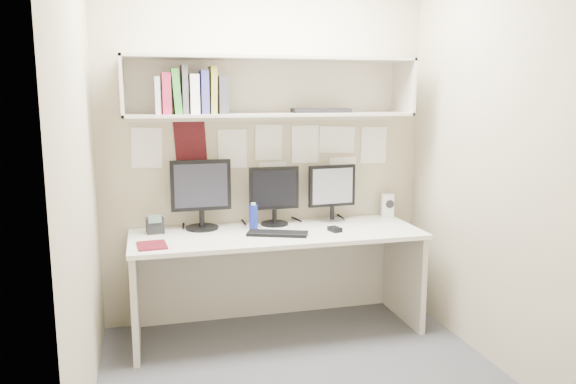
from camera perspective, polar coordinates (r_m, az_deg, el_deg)
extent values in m
cube|color=#414145|center=(3.57, 1.45, -18.00)|extent=(2.40, 2.00, 0.01)
cube|color=tan|center=(4.14, -2.26, 4.78)|extent=(2.40, 0.02, 2.60)
cube|color=tan|center=(2.24, 8.59, 0.24)|extent=(2.40, 0.02, 2.60)
cube|color=tan|center=(3.07, -20.53, 2.34)|extent=(0.02, 2.00, 2.60)
cube|color=tan|center=(3.69, 19.82, 3.56)|extent=(0.02, 2.00, 2.60)
cube|color=silver|center=(3.89, -1.08, -4.29)|extent=(2.00, 0.70, 0.03)
cube|color=beige|center=(4.30, -2.09, -7.96)|extent=(1.96, 0.02, 0.70)
cube|color=beige|center=(3.94, -1.68, 7.87)|extent=(2.00, 0.38, 0.02)
cube|color=beige|center=(3.94, -1.71, 13.40)|extent=(2.00, 0.38, 0.02)
cube|color=beige|center=(4.11, -2.26, 10.61)|extent=(2.00, 0.02, 0.40)
cube|color=beige|center=(3.84, -16.51, 10.26)|extent=(0.02, 0.38, 0.40)
cube|color=beige|center=(4.26, 11.62, 10.39)|extent=(0.02, 0.38, 0.40)
cylinder|color=black|center=(4.02, -8.72, -3.61)|extent=(0.23, 0.23, 0.02)
cylinder|color=black|center=(4.00, -8.74, -2.69)|extent=(0.04, 0.04, 0.12)
cube|color=black|center=(3.97, -8.85, 0.68)|extent=(0.42, 0.04, 0.36)
cube|color=black|center=(3.95, -8.82, 0.64)|extent=(0.37, 0.01, 0.30)
cylinder|color=black|center=(4.10, -1.38, -3.23)|extent=(0.20, 0.20, 0.01)
cylinder|color=black|center=(4.09, -1.38, -2.45)|extent=(0.03, 0.03, 0.10)
cube|color=black|center=(4.06, -1.43, 0.40)|extent=(0.36, 0.04, 0.31)
cube|color=black|center=(4.04, -1.37, 0.36)|extent=(0.32, 0.01, 0.26)
cylinder|color=#A5A5AA|center=(4.22, 4.49, -2.88)|extent=(0.20, 0.20, 0.01)
cylinder|color=black|center=(4.21, 4.50, -2.12)|extent=(0.03, 0.03, 0.10)
cube|color=black|center=(4.18, 4.49, 0.64)|extent=(0.36, 0.06, 0.31)
cube|color=#AFAFB4|center=(4.16, 4.58, 0.60)|extent=(0.32, 0.03, 0.26)
cube|color=black|center=(3.81, -1.08, -4.24)|extent=(0.43, 0.28, 0.02)
cube|color=black|center=(3.91, 4.77, -3.79)|extent=(0.09, 0.11, 0.03)
cube|color=silver|center=(4.42, 10.04, -1.33)|extent=(0.11, 0.11, 0.18)
cylinder|color=black|center=(4.37, 10.31, -1.22)|extent=(0.06, 0.02, 0.06)
cylinder|color=navy|center=(3.96, -3.53, -2.56)|extent=(0.06, 0.06, 0.17)
cylinder|color=white|center=(3.94, -3.55, -1.25)|extent=(0.03, 0.03, 0.02)
cube|color=#590F19|center=(3.63, -13.66, -5.29)|extent=(0.19, 0.23, 0.01)
cube|color=black|center=(3.96, -13.35, -3.32)|extent=(0.12, 0.11, 0.11)
cube|color=#4C6659|center=(3.89, -13.37, -2.67)|extent=(0.09, 0.02, 0.06)
cube|color=#B9B8B2|center=(3.80, -13.14, 9.51)|extent=(0.03, 0.20, 0.24)
cube|color=#A21E3D|center=(3.80, -12.27, 9.74)|extent=(0.06, 0.20, 0.27)
cube|color=#2D822B|center=(3.80, -11.30, 9.97)|extent=(0.05, 0.20, 0.29)
cube|color=#47464B|center=(3.81, -10.48, 10.19)|extent=(0.04, 0.20, 0.32)
cube|color=white|center=(3.81, -9.54, 9.76)|extent=(0.06, 0.20, 0.26)
cube|color=#37398A|center=(3.82, -8.53, 9.98)|extent=(0.05, 0.20, 0.28)
cube|color=olive|center=(3.82, -7.66, 10.20)|extent=(0.04, 0.20, 0.31)
cube|color=#38383A|center=(3.83, -6.69, 9.76)|extent=(0.06, 0.20, 0.25)
cube|color=black|center=(4.06, 3.39, 8.27)|extent=(0.42, 0.17, 0.03)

